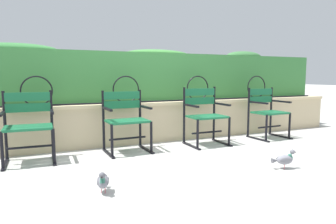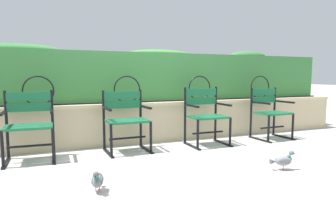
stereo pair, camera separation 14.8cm
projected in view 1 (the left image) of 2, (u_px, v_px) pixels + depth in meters
name	position (u px, v px, depth m)	size (l,w,h in m)	color
ground_plane	(169.00, 151.00, 4.33)	(60.00, 60.00, 0.00)	#B7B5AF
stone_wall	(151.00, 121.00, 4.96)	(7.40, 0.41, 0.64)	#C6B289
iron_arch_fence	(131.00, 92.00, 4.69)	(6.86, 0.02, 0.42)	black
hedge_row	(142.00, 75.00, 5.24)	(7.25, 0.46, 0.90)	#387A3D
park_chair_leftmost	(29.00, 124.00, 3.73)	(0.60, 0.54, 0.88)	#19663D
park_chair_centre_left	(126.00, 119.00, 4.25)	(0.60, 0.54, 0.86)	#19663D
park_chair_centre_right	(205.00, 114.00, 4.70)	(0.59, 0.52, 0.89)	#19663D
park_chair_rightmost	(267.00, 111.00, 5.21)	(0.58, 0.54, 0.86)	#19663D
pigeon_near_chairs	(103.00, 181.00, 2.76)	(0.15, 0.29, 0.22)	slate
pigeon_far_side	(284.00, 159.00, 3.47)	(0.29, 0.15, 0.22)	gray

